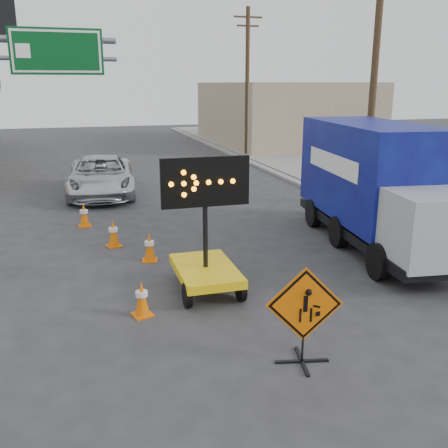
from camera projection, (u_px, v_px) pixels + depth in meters
name	position (u px, v px, depth m)	size (l,w,h in m)	color
ground	(268.00, 374.00, 8.06)	(100.00, 100.00, 0.00)	#2D2D30
curb_right	(292.00, 180.00, 23.87)	(0.40, 60.00, 0.12)	gray
sidewalk_right	(335.00, 178.00, 24.50)	(4.00, 60.00, 0.15)	gray
building_right_far	(282.00, 113.00, 38.69)	(10.00, 14.00, 4.60)	tan
highway_gantry	(27.00, 71.00, 22.00)	(6.18, 0.38, 6.90)	slate
utility_pole_near	(374.00, 79.00, 18.22)	(1.80, 0.26, 9.00)	#48371E
utility_pole_far	(247.00, 81.00, 31.12)	(1.80, 0.26, 9.00)	#48371E
construction_sign	(304.00, 313.00, 8.17)	(1.27, 0.90, 1.71)	black
arrow_board	(206.00, 262.00, 11.16)	(1.93, 2.16, 3.05)	yellow
pickup_truck	(101.00, 176.00, 20.87)	(2.65, 5.74, 1.60)	silver
box_truck	(375.00, 192.00, 14.09)	(3.07, 7.52, 3.46)	black
cone_a	(142.00, 298.00, 10.02)	(0.46, 0.46, 0.75)	#E46204
cone_b	(149.00, 247.00, 13.13)	(0.47, 0.47, 0.77)	#E46204
cone_c	(113.00, 233.00, 14.29)	(0.51, 0.51, 0.79)	#E46204
cone_d	(84.00, 215.00, 16.31)	(0.41, 0.41, 0.79)	#E46204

